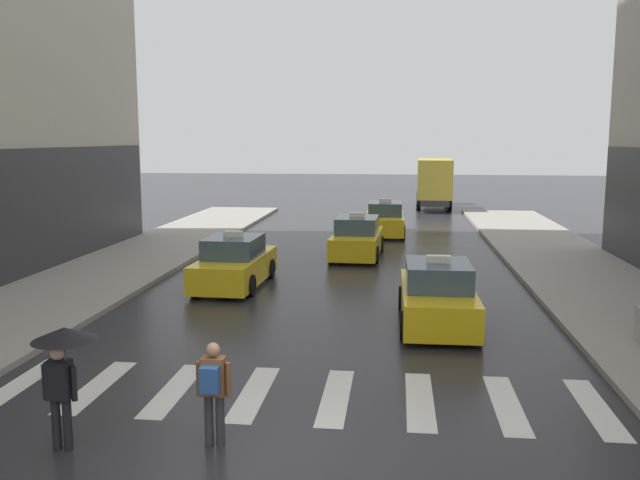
{
  "coord_description": "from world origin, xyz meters",
  "views": [
    {
      "loc": [
        1.84,
        -8.82,
        4.74
      ],
      "look_at": [
        -0.1,
        8.0,
        2.17
      ],
      "focal_mm": 37.76,
      "sensor_mm": 36.0,
      "label": 1
    }
  ],
  "objects": [
    {
      "name": "ground_plane",
      "position": [
        0.0,
        0.0,
        0.0
      ],
      "size": [
        160.0,
        160.0,
        0.0
      ],
      "primitive_type": "plane",
      "color": "#26262B"
    },
    {
      "name": "crosswalk_markings",
      "position": [
        -0.0,
        3.0,
        0.0
      ],
      "size": [
        11.3,
        2.8,
        0.01
      ],
      "color": "silver",
      "rests_on": "ground"
    },
    {
      "name": "taxi_lead",
      "position": [
        2.91,
        8.21,
        0.72
      ],
      "size": [
        1.96,
        4.56,
        1.8
      ],
      "color": "yellow",
      "rests_on": "ground"
    },
    {
      "name": "taxi_second",
      "position": [
        -3.33,
        12.02,
        0.72
      ],
      "size": [
        2.06,
        4.6,
        1.8
      ],
      "color": "yellow",
      "rests_on": "ground"
    },
    {
      "name": "taxi_third",
      "position": [
        0.28,
        17.88,
        0.72
      ],
      "size": [
        2.08,
        4.61,
        1.8
      ],
      "color": "yellow",
      "rests_on": "ground"
    },
    {
      "name": "taxi_fourth",
      "position": [
        1.26,
        24.26,
        0.72
      ],
      "size": [
        1.99,
        4.57,
        1.8
      ],
      "color": "yellow",
      "rests_on": "ground"
    },
    {
      "name": "box_truck",
      "position": [
        4.3,
        37.08,
        1.85
      ],
      "size": [
        2.44,
        7.6,
        3.35
      ],
      "color": "#2D2D2D",
      "rests_on": "ground"
    },
    {
      "name": "pedestrian_with_umbrella",
      "position": [
        -3.13,
        0.41,
        1.52
      ],
      "size": [
        0.96,
        0.96,
        1.94
      ],
      "color": "black",
      "rests_on": "ground"
    },
    {
      "name": "pedestrian_with_backpack",
      "position": [
        -0.92,
        0.78,
        0.97
      ],
      "size": [
        0.55,
        0.43,
        1.65
      ],
      "color": "#333338",
      "rests_on": "ground"
    }
  ]
}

